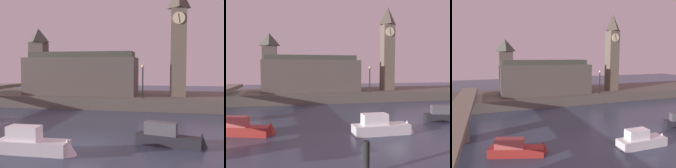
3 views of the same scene
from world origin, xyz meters
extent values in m
plane|color=#384256|center=(0.00, 0.00, 0.00)|extent=(120.00, 120.00, 0.00)
cube|color=#5B544C|center=(0.00, 20.00, 0.75)|extent=(70.00, 12.00, 1.50)
cube|color=#6B6051|center=(7.21, 18.21, 7.09)|extent=(1.94, 1.94, 11.17)
cylinder|color=beige|center=(7.21, 17.18, 11.32)|extent=(1.47, 0.12, 1.47)
cube|color=black|center=(7.21, 17.11, 11.32)|extent=(0.26, 0.04, 1.17)
cube|color=#5B544C|center=(-5.78, 18.91, 4.01)|extent=(15.15, 6.32, 5.03)
cube|color=#5B544C|center=(-12.29, 18.91, 5.14)|extent=(2.15, 2.15, 7.28)
pyramid|color=#474C42|center=(-12.29, 18.91, 9.76)|extent=(2.36, 2.36, 1.97)
cube|color=#42473D|center=(-5.78, 18.91, 6.93)|extent=(14.40, 3.79, 0.80)
cylinder|color=black|center=(2.96, 15.07, 3.35)|extent=(0.16, 0.16, 3.69)
sphere|color=#F2E099|center=(2.96, 15.07, 5.37)|extent=(0.36, 0.36, 0.36)
cube|color=silver|center=(-2.39, -2.64, 0.39)|extent=(4.52, 1.46, 0.79)
cube|color=white|center=(-2.93, -2.64, 1.22)|extent=(2.00, 1.01, 0.87)
cone|color=silver|center=(-0.14, -2.64, 0.43)|extent=(1.29, 1.29, 1.13)
cube|color=#232328|center=(5.82, 0.45, 0.36)|extent=(4.41, 1.96, 0.72)
cube|color=#515156|center=(5.31, 0.45, 1.16)|extent=(2.25, 1.16, 0.88)
cone|color=#232328|center=(7.98, 0.45, 0.40)|extent=(1.02, 1.02, 1.08)
camera|label=1|loc=(5.49, -17.94, 5.29)|focal=43.89mm
camera|label=2|loc=(-9.60, -20.09, 5.18)|focal=38.16mm
camera|label=3|loc=(-15.07, -17.83, 8.08)|focal=34.81mm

